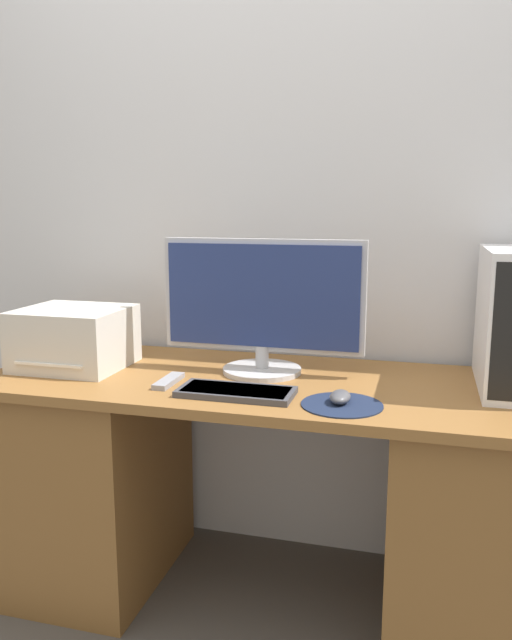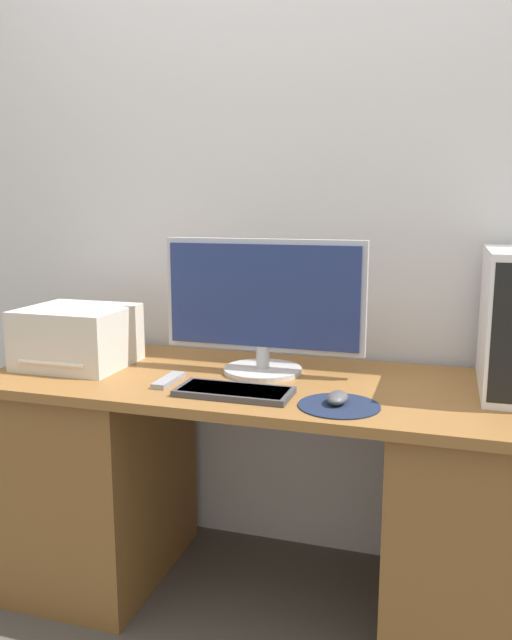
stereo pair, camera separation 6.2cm
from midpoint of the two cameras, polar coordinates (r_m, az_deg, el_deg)
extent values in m
cube|color=silver|center=(2.24, 3.00, 12.28)|extent=(6.40, 0.05, 2.70)
cube|color=brown|center=(1.94, 0.35, -5.90)|extent=(1.78, 0.67, 0.03)
cube|color=brown|center=(2.30, -15.48, -13.48)|extent=(0.50, 0.62, 0.72)
cube|color=brown|center=(2.02, 18.74, -17.15)|extent=(0.50, 0.62, 0.72)
cylinder|color=#B7B7BC|center=(2.01, -0.33, -4.61)|extent=(0.25, 0.25, 0.02)
cylinder|color=#B7B7BC|center=(2.00, -0.33, -3.38)|extent=(0.04, 0.04, 0.07)
cube|color=#B7B7BC|center=(1.97, -0.27, 2.27)|extent=(0.65, 0.03, 0.36)
cube|color=navy|center=(1.95, -0.41, 2.21)|extent=(0.62, 0.01, 0.32)
cube|color=#3D3D42|center=(1.78, -2.83, -6.59)|extent=(0.33, 0.15, 0.02)
cube|color=#5B5B60|center=(1.78, -2.83, -6.43)|extent=(0.30, 0.13, 0.01)
cylinder|color=#19233D|center=(1.70, 6.82, -7.71)|extent=(0.22, 0.22, 0.00)
ellipsoid|color=#4C4C51|center=(1.71, 6.67, -6.99)|extent=(0.06, 0.10, 0.03)
cube|color=beige|center=(2.16, -17.08, -1.56)|extent=(0.34, 0.30, 0.20)
cube|color=white|center=(2.10, -18.33, -3.49)|extent=(0.24, 0.14, 0.01)
cube|color=gray|center=(1.91, -8.92, -5.54)|extent=(0.04, 0.16, 0.02)
camera|label=1|loc=(0.03, -90.93, -0.17)|focal=35.00mm
camera|label=2|loc=(0.03, 89.07, 0.17)|focal=35.00mm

